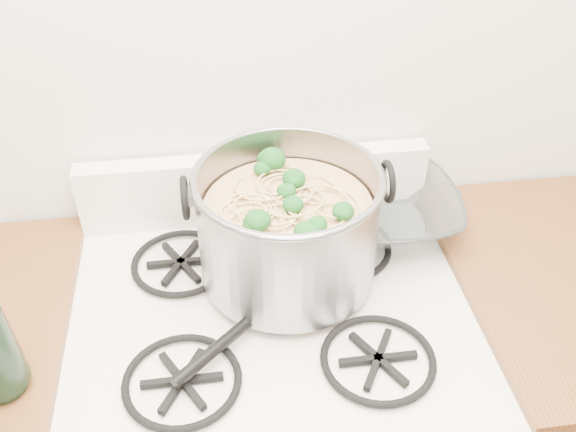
% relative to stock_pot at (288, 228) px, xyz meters
% --- Properties ---
extents(stock_pot, '(0.38, 0.35, 0.24)m').
position_rel_stock_pot_xyz_m(stock_pot, '(0.00, 0.00, 0.00)').
color(stock_pot, gray).
rests_on(stock_pot, gas_range).
extents(spatula, '(0.42, 0.42, 0.02)m').
position_rel_stock_pot_xyz_m(spatula, '(-0.03, -0.09, -0.10)').
color(spatula, black).
rests_on(spatula, gas_range).
extents(glass_bowl, '(0.13, 0.13, 0.03)m').
position_rel_stock_pot_xyz_m(glass_bowl, '(0.23, 0.12, -0.09)').
color(glass_bowl, white).
rests_on(glass_bowl, gas_range).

